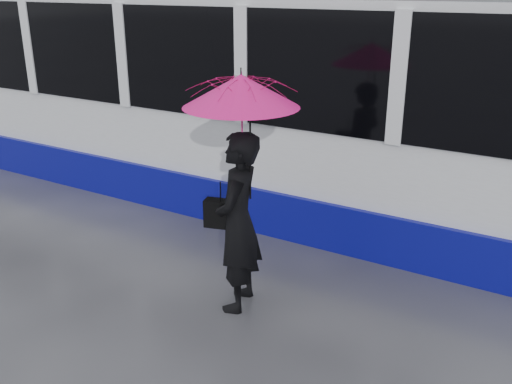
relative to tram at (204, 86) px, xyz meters
The scene contains 6 objects.
ground 3.33m from the tram, 59.75° to the right, with size 90.00×90.00×0.00m, color #2F2F35.
rails 2.19m from the tram, ahead, with size 34.00×1.51×0.02m.
tram is the anchor object (origin of this frame).
woman 3.91m from the tram, 49.13° to the right, with size 0.68×0.45×1.86m, color black.
umbrella 3.90m from the tram, 48.57° to the right, with size 1.35×1.35×1.26m.
handbag 3.75m from the tram, 51.50° to the right, with size 0.36×0.23×0.47m.
Camera 1 is at (3.92, -4.78, 3.18)m, focal length 40.00 mm.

